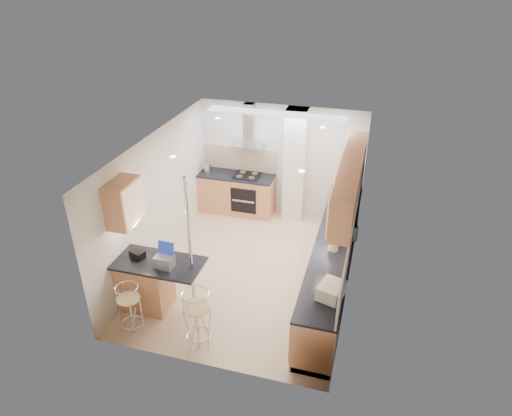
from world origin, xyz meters
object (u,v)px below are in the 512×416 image
(laptop, at_px, (164,261))
(bread_bin, at_px, (331,290))
(bar_stool_end, at_px, (198,321))
(microwave, at_px, (344,228))
(bar_stool_near, at_px, (130,310))

(laptop, height_order, bread_bin, same)
(laptop, bearing_deg, bread_bin, 2.86)
(bar_stool_end, distance_m, bread_bin, 1.99)
(laptop, distance_m, bar_stool_end, 1.08)
(microwave, xyz_separation_m, bar_stool_near, (-2.92, -2.30, -0.61))
(bread_bin, bearing_deg, laptop, -163.68)
(laptop, distance_m, bread_bin, 2.58)
(bar_stool_near, height_order, bread_bin, bread_bin)
(bar_stool_near, bearing_deg, microwave, 46.14)
(microwave, distance_m, bar_stool_end, 2.99)
(bar_stool_end, bearing_deg, microwave, 10.65)
(bar_stool_near, height_order, bar_stool_end, bar_stool_end)
(bar_stool_near, bearing_deg, bar_stool_end, 8.05)
(laptop, bearing_deg, microwave, 36.55)
(bar_stool_end, relative_size, bread_bin, 2.54)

